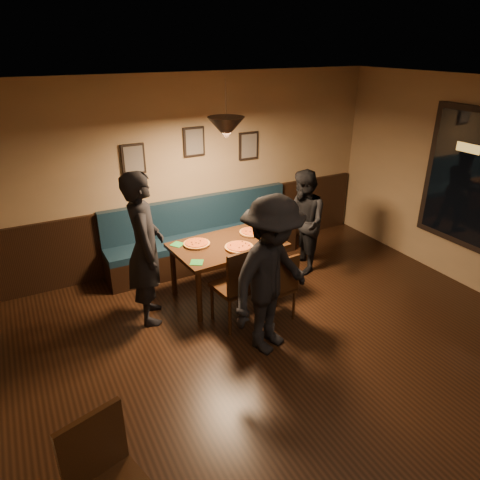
{
  "coord_description": "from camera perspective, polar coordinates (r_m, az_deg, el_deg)",
  "views": [
    {
      "loc": [
        -2.4,
        -2.48,
        3.18
      ],
      "look_at": [
        -0.09,
        1.88,
        0.95
      ],
      "focal_mm": 33.05,
      "sensor_mm": 36.0,
      "label": 1
    }
  ],
  "objects": [
    {
      "name": "pizza_c",
      "position": [
        6.07,
        1.52,
        1.02
      ],
      "size": [
        0.42,
        0.42,
        0.04
      ],
      "primitive_type": "cylinder",
      "rotation": [
        0.0,
        0.0,
        0.26
      ],
      "color": "orange",
      "rests_on": "dining_table"
    },
    {
      "name": "chair_near_left",
      "position": [
        5.3,
        -0.74,
        -5.78
      ],
      "size": [
        0.51,
        0.51,
        1.04
      ],
      "primitive_type": null,
      "rotation": [
        0.0,
        0.0,
        0.12
      ],
      "color": "black",
      "rests_on": "floor"
    },
    {
      "name": "diner_right",
      "position": [
        6.48,
        8.13,
        2.25
      ],
      "size": [
        0.75,
        0.87,
        1.54
      ],
      "primitive_type": "imported",
      "rotation": [
        0.0,
        0.0,
        -1.83
      ],
      "color": "black",
      "rests_on": "floor"
    },
    {
      "name": "wainscot",
      "position": [
        6.95,
        -5.49,
        1.56
      ],
      "size": [
        5.88,
        0.06,
        1.0
      ],
      "primitive_type": "cube",
      "color": "black",
      "rests_on": "ground"
    },
    {
      "name": "diner_front",
      "position": [
        4.7,
        4.1,
        -4.72
      ],
      "size": [
        1.33,
        1.06,
        1.8
      ],
      "primitive_type": "imported",
      "rotation": [
        0.0,
        0.0,
        0.39
      ],
      "color": "black",
      "rests_on": "floor"
    },
    {
      "name": "picture_center",
      "position": [
        6.55,
        -5.97,
        12.51
      ],
      "size": [
        0.32,
        0.04,
        0.42
      ],
      "primitive_type": "cube",
      "color": "black",
      "rests_on": "wall_back"
    },
    {
      "name": "cutlery_set",
      "position": [
        5.49,
        0.1,
        -1.81
      ],
      "size": [
        0.17,
        0.02,
        0.0
      ],
      "primitive_type": "cube",
      "rotation": [
        0.0,
        0.0,
        1.55
      ],
      "color": "silver",
      "rests_on": "dining_table"
    },
    {
      "name": "floor",
      "position": [
        4.69,
        12.47,
        -19.05
      ],
      "size": [
        7.0,
        7.0,
        0.0
      ],
      "primitive_type": "plane",
      "color": "black",
      "rests_on": "ground"
    },
    {
      "name": "soda_glass",
      "position": [
        5.81,
        4.97,
        0.44
      ],
      "size": [
        0.09,
        0.09,
        0.16
      ],
      "primitive_type": "cylinder",
      "rotation": [
        0.0,
        0.0,
        0.2
      ],
      "color": "black",
      "rests_on": "dining_table"
    },
    {
      "name": "wall_back",
      "position": [
        6.68,
        -5.9,
        8.78
      ],
      "size": [
        6.0,
        0.0,
        6.0
      ],
      "primitive_type": "plane",
      "rotation": [
        1.57,
        0.0,
        0.0
      ],
      "color": "#8C704F",
      "rests_on": "ground"
    },
    {
      "name": "chair_near_right",
      "position": [
        5.44,
        4.55,
        -5.88
      ],
      "size": [
        0.43,
        0.43,
        0.9
      ],
      "primitive_type": null,
      "rotation": [
        0.0,
        0.0,
        0.09
      ],
      "color": "black",
      "rests_on": "floor"
    },
    {
      "name": "picture_right",
      "position": [
        6.96,
        1.09,
        12.07
      ],
      "size": [
        0.32,
        0.04,
        0.42
      ],
      "primitive_type": "cube",
      "color": "black",
      "rests_on": "wall_back"
    },
    {
      "name": "pendant_lamp",
      "position": [
        5.32,
        -1.82,
        14.27
      ],
      "size": [
        0.44,
        0.44,
        0.25
      ],
      "primitive_type": "cone",
      "rotation": [
        3.14,
        0.0,
        0.0
      ],
      "color": "black",
      "rests_on": "ceiling"
    },
    {
      "name": "dining_table",
      "position": [
        5.94,
        -1.58,
        -3.79
      ],
      "size": [
        1.48,
        1.01,
        0.76
      ],
      "primitive_type": "cube",
      "rotation": [
        0.0,
        0.0,
        0.07
      ],
      "color": "black",
      "rests_on": "floor"
    },
    {
      "name": "picture_left",
      "position": [
        6.31,
        -13.6,
        10.12
      ],
      "size": [
        0.32,
        0.04,
        0.42
      ],
      "primitive_type": "cube",
      "color": "black",
      "rests_on": "wall_back"
    },
    {
      "name": "pizza_b",
      "position": [
        5.63,
        -0.13,
        -0.93
      ],
      "size": [
        0.37,
        0.37,
        0.04
      ],
      "primitive_type": "cylinder",
      "rotation": [
        0.0,
        0.0,
        0.02
      ],
      "color": "#C06424",
      "rests_on": "dining_table"
    },
    {
      "name": "tabasco_bottle",
      "position": [
        5.95,
        3.31,
        0.87
      ],
      "size": [
        0.03,
        0.03,
        0.11
      ],
      "primitive_type": "cylinder",
      "rotation": [
        0.0,
        0.0,
        0.21
      ],
      "color": "#A60905",
      "rests_on": "dining_table"
    },
    {
      "name": "napkin_a",
      "position": [
        5.8,
        -8.07,
        -0.56
      ],
      "size": [
        0.21,
        0.21,
        0.01
      ],
      "primitive_type": "cube",
      "rotation": [
        0.0,
        0.0,
        0.59
      ],
      "color": "#228034",
      "rests_on": "dining_table"
    },
    {
      "name": "pizza_a",
      "position": [
        5.75,
        -5.61,
        -0.47
      ],
      "size": [
        0.36,
        0.36,
        0.04
      ],
      "primitive_type": "cylinder",
      "rotation": [
        0.0,
        0.0,
        0.04
      ],
      "color": "orange",
      "rests_on": "dining_table"
    },
    {
      "name": "diner_left",
      "position": [
        5.31,
        -12.16,
        -1.11
      ],
      "size": [
        0.6,
        0.78,
        1.89
      ],
      "primitive_type": "imported",
      "rotation": [
        0.0,
        0.0,
        1.33
      ],
      "color": "black",
      "rests_on": "floor"
    },
    {
      "name": "ceiling",
      "position": [
        3.47,
        16.78,
        17.07
      ],
      "size": [
        7.0,
        7.0,
        0.0
      ],
      "primitive_type": "plane",
      "rotation": [
        3.14,
        0.0,
        0.0
      ],
      "color": "silver",
      "rests_on": "ground"
    },
    {
      "name": "booth_bench",
      "position": [
        6.72,
        -4.6,
        0.78
      ],
      "size": [
        3.0,
        0.6,
        1.0
      ],
      "primitive_type": null,
      "color": "#0F232D",
      "rests_on": "ground"
    },
    {
      "name": "napkin_b",
      "position": [
        5.31,
        -5.61,
        -2.89
      ],
      "size": [
        0.21,
        0.21,
        0.01
      ],
      "primitive_type": "cube",
      "rotation": [
        0.0,
        0.0,
        -0.55
      ],
      "color": "#1F7428",
      "rests_on": "dining_table"
    }
  ]
}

